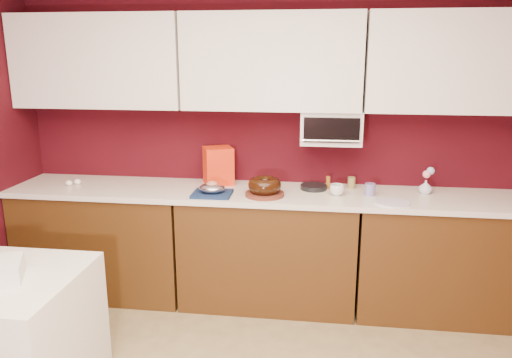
{
  "coord_description": "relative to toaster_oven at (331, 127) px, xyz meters",
  "views": [
    {
      "loc": [
        0.39,
        -1.65,
        1.92
      ],
      "look_at": [
        -0.08,
        1.84,
        1.02
      ],
      "focal_mm": 35.0,
      "sensor_mm": 36.0,
      "label": 1
    }
  ],
  "objects": [
    {
      "name": "countertop",
      "position": [
        -0.45,
        -0.17,
        -0.49
      ],
      "size": [
        4.0,
        0.62,
        0.04
      ],
      "primitive_type": "cube",
      "color": "silver",
      "rests_on": "base_cabinet_center"
    },
    {
      "name": "roasted_ham",
      "position": [
        -0.85,
        -0.32,
        -0.4
      ],
      "size": [
        0.09,
        0.08,
        0.06
      ],
      "primitive_type": "ellipsoid",
      "rotation": [
        0.0,
        0.0,
        0.04
      ],
      "color": "#C07657",
      "rests_on": "foil_ham_nest"
    },
    {
      "name": "toaster_oven",
      "position": [
        0.0,
        0.0,
        0.0
      ],
      "size": [
        0.45,
        0.3,
        0.25
      ],
      "primitive_type": "cube",
      "color": "white",
      "rests_on": "upper_cabinet_center"
    },
    {
      "name": "base_cabinet_center",
      "position": [
        -0.45,
        -0.17,
        -0.95
      ],
      "size": [
        1.31,
        0.58,
        0.86
      ],
      "primitive_type": "cube",
      "color": "#45280D",
      "rests_on": "floor"
    },
    {
      "name": "upper_cabinet_center",
      "position": [
        -0.45,
        -0.02,
        0.48
      ],
      "size": [
        1.31,
        0.33,
        0.7
      ],
      "primitive_type": "cube",
      "color": "white",
      "rests_on": "wall_back"
    },
    {
      "name": "blue_jar",
      "position": [
        0.29,
        -0.17,
        -0.43
      ],
      "size": [
        0.08,
        0.08,
        0.09
      ],
      "primitive_type": "cylinder",
      "rotation": [
        0.0,
        0.0,
        0.1
      ],
      "color": "navy",
      "rests_on": "countertop"
    },
    {
      "name": "base_cabinet_left",
      "position": [
        -1.78,
        -0.17,
        -0.95
      ],
      "size": [
        1.31,
        0.58,
        0.86
      ],
      "primitive_type": "cube",
      "color": "#45280D",
      "rests_on": "floor"
    },
    {
      "name": "toaster_oven_door",
      "position": [
        0.0,
        -0.16,
        0.0
      ],
      "size": [
        0.4,
        0.02,
        0.18
      ],
      "primitive_type": "cube",
      "color": "black",
      "rests_on": "toaster_oven"
    },
    {
      "name": "china_plate",
      "position": [
        0.43,
        -0.35,
        -0.47
      ],
      "size": [
        0.32,
        0.32,
        0.01
      ],
      "primitive_type": "cylinder",
      "rotation": [
        0.0,
        0.0,
        -0.39
      ],
      "color": "white",
      "rests_on": "countertop"
    },
    {
      "name": "flower_vase",
      "position": [
        0.71,
        -0.07,
        -0.42
      ],
      "size": [
        0.09,
        0.09,
        0.12
      ],
      "primitive_type": "imported",
      "rotation": [
        0.0,
        0.0,
        -0.11
      ],
      "color": "silver",
      "rests_on": "countertop"
    },
    {
      "name": "amber_bottle",
      "position": [
        -0.01,
        -0.02,
        -0.43
      ],
      "size": [
        0.04,
        0.04,
        0.1
      ],
      "primitive_type": "cylinder",
      "rotation": [
        0.0,
        0.0,
        -0.14
      ],
      "color": "#8D5519",
      "rests_on": "countertop"
    },
    {
      "name": "navy_towel",
      "position": [
        -0.85,
        -0.32,
        -0.46
      ],
      "size": [
        0.29,
        0.24,
        0.02
      ],
      "primitive_type": "cube",
      "rotation": [
        0.0,
        0.0,
        0.02
      ],
      "color": "#14264C",
      "rests_on": "countertop"
    },
    {
      "name": "wall_back",
      "position": [
        -0.45,
        0.15,
        -0.12
      ],
      "size": [
        4.0,
        0.02,
        2.5
      ],
      "primitive_type": "cube",
      "color": "#3D080F",
      "rests_on": "floor"
    },
    {
      "name": "cake_base",
      "position": [
        -0.47,
        -0.28,
        -0.46
      ],
      "size": [
        0.3,
        0.3,
        0.03
      ],
      "primitive_type": "cylinder",
      "rotation": [
        0.0,
        0.0,
        0.07
      ],
      "color": "#60291C",
      "rests_on": "countertop"
    },
    {
      "name": "flower_blue",
      "position": [
        0.74,
        -0.05,
        -0.3
      ],
      "size": [
        0.06,
        0.06,
        0.06
      ],
      "primitive_type": "sphere",
      "color": "#92C3EB",
      "rests_on": "flower_vase"
    },
    {
      "name": "egg_right",
      "position": [
        -1.98,
        -0.16,
        -0.45
      ],
      "size": [
        0.06,
        0.05,
        0.04
      ],
      "primitive_type": "ellipsoid",
      "rotation": [
        0.0,
        0.0,
        0.08
      ],
      "color": "white",
      "rests_on": "countertop"
    },
    {
      "name": "pandoro_box",
      "position": [
        -0.87,
        0.01,
        -0.33
      ],
      "size": [
        0.28,
        0.27,
        0.29
      ],
      "primitive_type": "cube",
      "rotation": [
        0.0,
        0.0,
        0.41
      ],
      "color": "red",
      "rests_on": "countertop"
    },
    {
      "name": "bundt_cake",
      "position": [
        -0.47,
        -0.28,
        -0.39
      ],
      "size": [
        0.25,
        0.25,
        0.1
      ],
      "primitive_type": "torus",
      "rotation": [
        0.0,
        0.0,
        0.04
      ],
      "color": "black",
      "rests_on": "cake_base"
    },
    {
      "name": "upper_cabinet_left",
      "position": [
        -1.78,
        -0.02,
        0.48
      ],
      "size": [
        1.31,
        0.33,
        0.7
      ],
      "primitive_type": "cube",
      "color": "white",
      "rests_on": "wall_back"
    },
    {
      "name": "base_cabinet_right",
      "position": [
        0.88,
        -0.17,
        -0.95
      ],
      "size": [
        1.31,
        0.58,
        0.86
      ],
      "primitive_type": "cube",
      "color": "#45280D",
      "rests_on": "floor"
    },
    {
      "name": "flower_pink",
      "position": [
        0.71,
        -0.07,
        -0.33
      ],
      "size": [
        0.06,
        0.06,
        0.06
      ],
      "primitive_type": "sphere",
      "color": "pink",
      "rests_on": "flower_vase"
    },
    {
      "name": "coffee_mug",
      "position": [
        0.05,
        -0.2,
        -0.42
      ],
      "size": [
        0.13,
        0.13,
        0.1
      ],
      "primitive_type": "imported",
      "rotation": [
        0.0,
        0.0,
        0.74
      ],
      "color": "silver",
      "rests_on": "countertop"
    },
    {
      "name": "toaster_oven_handle",
      "position": [
        0.0,
        -0.18,
        -0.07
      ],
      "size": [
        0.42,
        0.02,
        0.02
      ],
      "primitive_type": "cylinder",
      "rotation": [
        0.0,
        1.57,
        0.0
      ],
      "color": "silver",
      "rests_on": "toaster_oven"
    },
    {
      "name": "foil_ham_nest",
      "position": [
        -0.85,
        -0.32,
        -0.42
      ],
      "size": [
        0.23,
        0.2,
        0.07
      ],
      "primitive_type": "ellipsoid",
      "rotation": [
        0.0,
        0.0,
        0.25
      ],
      "color": "silver",
      "rests_on": "navy_towel"
    },
    {
      "name": "upper_cabinet_right",
      "position": [
        0.88,
        -0.02,
        0.48
      ],
      "size": [
        1.31,
        0.33,
        0.7
      ],
      "primitive_type": "cube",
      "color": "white",
      "rests_on": "wall_back"
    },
    {
      "name": "egg_left",
      "position": [
        -2.03,
        -0.2,
        -0.45
      ],
      "size": [
        0.07,
        0.06,
        0.04
      ],
      "primitive_type": "ellipsoid",
      "rotation": [
        0.0,
        0.0,
        0.3
      ],
      "color": "white",
      "rests_on": "countertop"
    },
    {
      "name": "paper_cup",
      "position": [
        0.17,
        0.01,
        -0.43
      ],
      "size": [
        0.07,
        0.07,
        0.09
      ],
      "primitive_type": "cylinder",
      "rotation": [
        0.0,
        0.0,
        0.33
      ],
      "color": "olive",
      "rests_on": "countertop"
    },
    {
      "name": "dark_pan",
      "position": [
        -0.12,
        -0.05,
        -0.46
      ],
      "size": [
        0.26,
        0.26,
        0.04
      ],
      "primitive_type": "cylinder",
      "rotation": [
        0.0,
        0.0,
        -0.35
      ],
      "color": "black",
      "rests_on": "countertop"
    }
  ]
}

